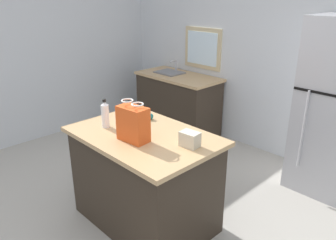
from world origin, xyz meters
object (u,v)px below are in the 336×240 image
(shopping_bag, at_px, (133,124))
(bottle, at_px, (105,115))
(small_box, at_px, (190,139))
(ear_defenders, at_px, (143,118))
(kitchen_island, at_px, (145,179))

(shopping_bag, relative_size, bottle, 1.27)
(small_box, xyz_separation_m, ear_defenders, (-0.72, 0.11, -0.04))
(kitchen_island, bearing_deg, small_box, 13.62)
(bottle, distance_m, ear_defenders, 0.39)
(bottle, height_order, ear_defenders, bottle)
(small_box, relative_size, bottle, 0.57)
(shopping_bag, xyz_separation_m, bottle, (-0.41, 0.00, -0.03))
(shopping_bag, xyz_separation_m, ear_defenders, (-0.31, 0.37, -0.13))
(kitchen_island, bearing_deg, shopping_bag, -72.49)
(small_box, bearing_deg, ear_defenders, 170.97)
(kitchen_island, height_order, bottle, bottle)
(small_box, relative_size, ear_defenders, 0.72)
(small_box, bearing_deg, bottle, -162.79)
(bottle, bearing_deg, small_box, 17.21)
(kitchen_island, height_order, small_box, small_box)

